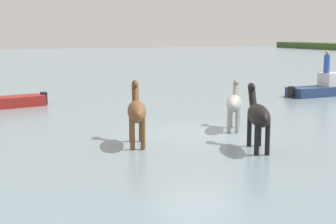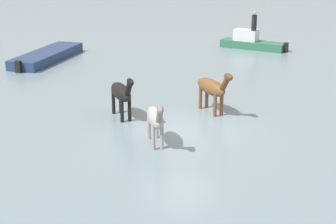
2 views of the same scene
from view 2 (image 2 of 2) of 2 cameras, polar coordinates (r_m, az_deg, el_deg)
The scene contains 7 objects.
ground_plane at distance 18.39m, azimuth 1.45°, elevation -2.03°, with size 178.88×178.88×0.00m, color gray.
horse_pinto_flank at distance 16.82m, azimuth -1.40°, elevation -0.70°, with size 1.99×1.42×1.67m.
horse_lead at distance 19.45m, azimuth -5.17°, elevation 2.15°, with size 2.31×1.14×1.82m.
horse_dark_mare at distance 20.06m, azimuth 4.94°, elevation 2.69°, with size 2.36×1.01×1.83m.
boat_dinghy_port at distance 33.01m, azimuth 9.27°, elevation 7.49°, with size 4.27×2.34×1.32m.
boat_skiff_near at distance 30.06m, azimuth -13.24°, elevation 5.95°, with size 4.48×5.85×0.78m.
person_boatman_standing at distance 32.54m, azimuth 9.54°, elevation 9.85°, with size 0.32×0.32×1.19m.
Camera 2 is at (-12.44, 11.93, 6.42)m, focal length 54.96 mm.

